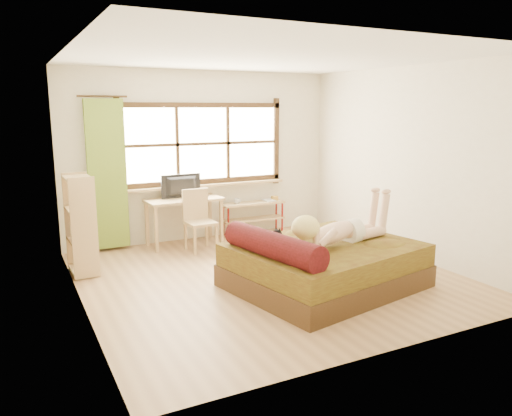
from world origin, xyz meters
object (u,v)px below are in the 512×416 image
bed (322,264)px  kitten (268,239)px  woman (339,218)px  desk (184,205)px  chair (198,216)px  pipe_shelf (254,211)px  bookshelf (81,224)px

bed → kitten: bed is taller
woman → kitten: 0.90m
bed → woman: 0.59m
woman → desk: bearing=100.7°
bed → chair: bearing=97.6°
pipe_shelf → bookshelf: 3.05m
desk → bookshelf: (-1.64, -0.74, 0.01)m
woman → bookshelf: bearing=134.0°
woman → kitten: bearing=159.2°
pipe_shelf → bookshelf: size_ratio=0.86×
kitten → chair: (-0.07, 2.10, -0.14)m
bookshelf → pipe_shelf: bearing=14.8°
bed → chair: size_ratio=2.58×
kitten → desk: (-0.17, 2.46, -0.01)m
woman → bookshelf: bookshelf is taller
bed → pipe_shelf: (0.44, 2.69, 0.12)m
desk → bookshelf: size_ratio=0.94×
bed → desk: bearing=97.0°
pipe_shelf → bookshelf: bookshelf is taller
bed → woman: (0.20, -0.04, 0.55)m
pipe_shelf → chair: bearing=-156.6°
desk → chair: 0.40m
kitten → pipe_shelf: bearing=55.8°
desk → bookshelf: 1.80m
chair → pipe_shelf: chair is taller
pipe_shelf → desk: bearing=-173.6°
kitten → bookshelf: bearing=125.3°
bed → desk: bed is taller
bookshelf → desk: bearing=22.7°
kitten → bed: bearing=-20.4°
woman → pipe_shelf: 2.78m
desk → chair: bearing=-78.9°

